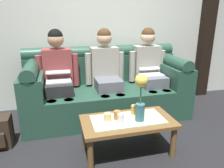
{
  "coord_description": "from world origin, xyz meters",
  "views": [
    {
      "loc": [
        -0.65,
        -1.67,
        1.37
      ],
      "look_at": [
        -0.02,
        0.76,
        0.58
      ],
      "focal_mm": 34.41,
      "sensor_mm": 36.0,
      "label": 1
    }
  ],
  "objects": [
    {
      "name": "couch",
      "position": [
        0.0,
        1.17,
        0.37
      ],
      "size": [
        2.22,
        0.88,
        0.96
      ],
      "color": "#234738",
      "rests_on": "ground_plane"
    },
    {
      "name": "ground_plane",
      "position": [
        0.0,
        0.0,
        0.0
      ],
      "size": [
        14.0,
        14.0,
        0.0
      ],
      "primitive_type": "plane",
      "color": "black"
    },
    {
      "name": "back_wall_patterned",
      "position": [
        0.0,
        1.7,
        1.45
      ],
      "size": [
        6.0,
        0.12,
        2.9
      ],
      "primitive_type": "cube",
      "color": "silver",
      "rests_on": "ground_plane"
    },
    {
      "name": "person_left",
      "position": [
        -0.65,
        1.16,
        0.66
      ],
      "size": [
        0.56,
        0.67,
        1.22
      ],
      "color": "#232326",
      "rests_on": "ground_plane"
    },
    {
      "name": "cup_far_center",
      "position": [
        0.11,
        0.29,
        0.43
      ],
      "size": [
        0.08,
        0.08,
        0.09
      ],
      "primitive_type": "cylinder",
      "color": "gold",
      "rests_on": "coffee_table"
    },
    {
      "name": "flower_vase",
      "position": [
        0.11,
        0.13,
        0.65
      ],
      "size": [
        0.12,
        0.12,
        0.48
      ],
      "color": "#336672",
      "rests_on": "coffee_table"
    },
    {
      "name": "person_right",
      "position": [
        0.65,
        1.17,
        0.66
      ],
      "size": [
        0.56,
        0.67,
        1.22
      ],
      "color": "#595B66",
      "rests_on": "ground_plane"
    },
    {
      "name": "cup_far_left",
      "position": [
        -0.1,
        0.22,
        0.43
      ],
      "size": [
        0.07,
        0.07,
        0.09
      ],
      "primitive_type": "cylinder",
      "color": "#B26633",
      "rests_on": "coffee_table"
    },
    {
      "name": "cup_near_left",
      "position": [
        -0.2,
        0.21,
        0.42
      ],
      "size": [
        0.07,
        0.07,
        0.08
      ],
      "primitive_type": "cylinder",
      "color": "#DBB77A",
      "rests_on": "coffee_table"
    },
    {
      "name": "cup_near_right",
      "position": [
        -0.1,
        0.12,
        0.43
      ],
      "size": [
        0.06,
        0.06,
        0.1
      ],
      "primitive_type": "cylinder",
      "color": "white",
      "rests_on": "coffee_table"
    },
    {
      "name": "coffee_table",
      "position": [
        0.0,
        0.19,
        0.32
      ],
      "size": [
        0.94,
        0.49,
        0.38
      ],
      "color": "brown",
      "rests_on": "ground_plane"
    },
    {
      "name": "person_middle",
      "position": [
        0.0,
        1.17,
        0.66
      ],
      "size": [
        0.56,
        0.67,
        1.22
      ],
      "color": "#595B66",
      "rests_on": "ground_plane"
    },
    {
      "name": "timber_pillar",
      "position": [
        1.86,
        1.58,
        1.45
      ],
      "size": [
        0.2,
        0.2,
        2.9
      ],
      "primitive_type": "cube",
      "color": "black",
      "rests_on": "ground_plane"
    }
  ]
}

